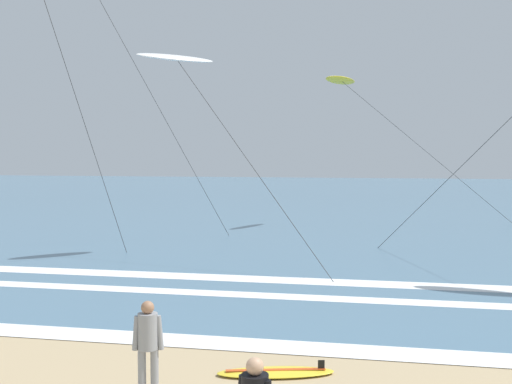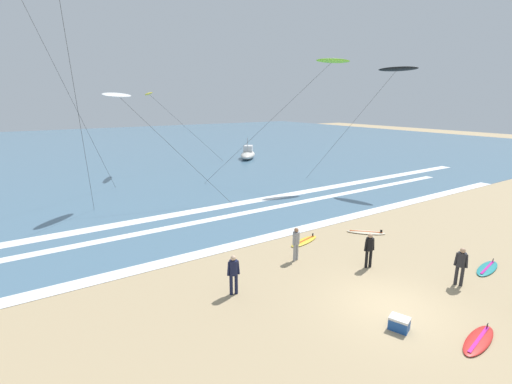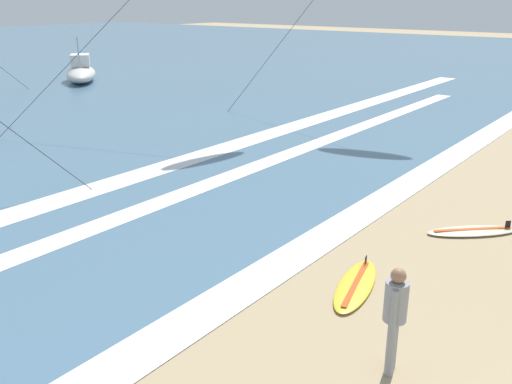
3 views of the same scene
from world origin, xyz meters
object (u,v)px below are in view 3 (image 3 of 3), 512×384
surfboard_left_pile (356,285)px  offshore_boat (81,72)px  surfboard_right_spare (473,231)px  surfer_mid_group (395,311)px

surfboard_left_pile → offshore_boat: size_ratio=0.43×
surfboard_right_spare → offshore_boat: size_ratio=0.37×
surfboard_left_pile → surfboard_right_spare: same height
surfer_mid_group → offshore_boat: (14.53, 27.16, -0.40)m
surfer_mid_group → offshore_boat: 30.81m
surfboard_left_pile → surfboard_right_spare: size_ratio=1.14×
surfer_mid_group → surfboard_left_pile: 2.53m
surfer_mid_group → surfboard_right_spare: size_ratio=0.83×
surfboard_right_spare → offshore_boat: offshore_boat is taller
surfboard_right_spare → offshore_boat: (8.93, 26.57, 0.51)m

